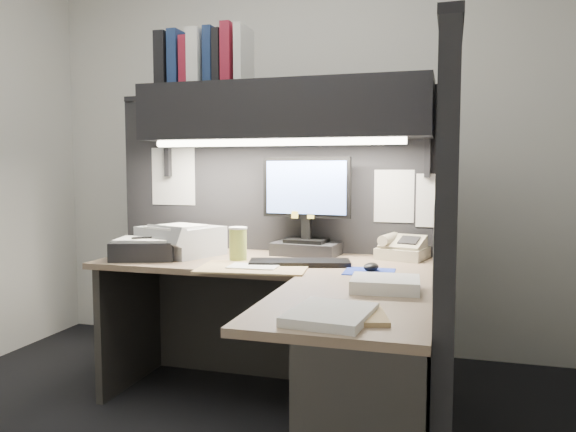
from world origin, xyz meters
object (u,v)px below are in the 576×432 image
Objects in this scene: desk at (300,357)px; keyboard at (300,263)px; overhead_shelf at (283,111)px; telephone at (403,249)px; coffee_cup at (238,245)px; notebook_stack at (145,249)px; monitor at (306,216)px; printer at (181,241)px.

keyboard is at bearing 105.41° from desk.
overhead_shelf is 6.35× the size of telephone.
notebook_stack is at bearing -174.27° from coffee_cup.
monitor is 0.43m from coffee_cup.
telephone is 1.48× the size of coffee_cup.
overhead_shelf is at bearing -160.71° from telephone.
printer reaches higher than keyboard.
overhead_shelf reaches higher than coffee_cup.
monitor is 0.54m from telephone.
keyboard is 1.26× the size of printer.
coffee_cup is at bearing 5.73° from notebook_stack.
monitor reaches higher than desk.
notebook_stack reaches higher than desk.
desk is 0.95m from monitor.
monitor is 0.37m from keyboard.
notebook_stack is at bearing -154.41° from overhead_shelf.
printer is at bearing -165.74° from overhead_shelf.
overhead_shelf is 2.94× the size of monitor.
notebook_stack is (-0.65, -0.31, -0.72)m from overhead_shelf.
keyboard is (0.17, -0.27, -0.76)m from overhead_shelf.
printer is (-1.17, -0.20, 0.03)m from telephone.
overhead_shelf is 0.82m from keyboard.
overhead_shelf is at bearing -157.67° from monitor.
overhead_shelf is 3.19× the size of keyboard.
keyboard is 0.58m from telephone.
monitor is at bearing 47.26° from coffee_cup.
notebook_stack is at bearing -150.35° from telephone.
overhead_shelf is at bearing 111.79° from desk.
monitor reaches higher than coffee_cup.
printer is at bearing 143.69° from desk.
monitor is 1.65× the size of notebook_stack.
monitor is 0.69m from printer.
keyboard is 0.72m from printer.
overhead_shelf reaches higher than monitor.
keyboard is 0.82m from notebook_stack.
printer reaches higher than desk.
overhead_shelf reaches higher than keyboard.
coffee_cup is at bearing -120.63° from overhead_shelf.
coffee_cup is 0.40m from printer.
monitor is 0.86m from notebook_stack.
desk is 0.58m from keyboard.
monitor is 2.16× the size of telephone.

